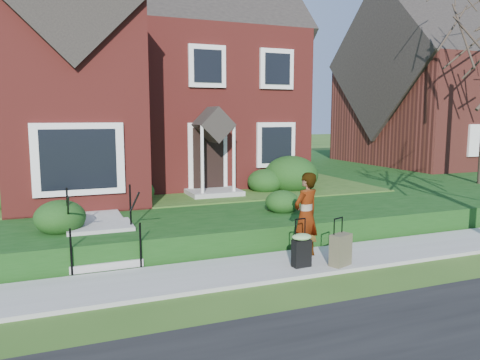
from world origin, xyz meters
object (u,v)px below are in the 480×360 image
suitcase_black (302,248)px  suitcase_olive (341,250)px  front_steps (102,239)px  woman (306,215)px

suitcase_black → suitcase_olive: size_ratio=1.00×
front_steps → suitcase_black: bearing=-30.8°
suitcase_black → suitcase_olive: suitcase_black is taller
woman → suitcase_olive: bearing=93.2°
front_steps → woman: woman is taller
woman → suitcase_black: woman is taller
front_steps → woman: 4.38m
front_steps → suitcase_black: size_ratio=2.07×
woman → suitcase_black: 0.89m
woman → suitcase_black: bearing=33.5°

